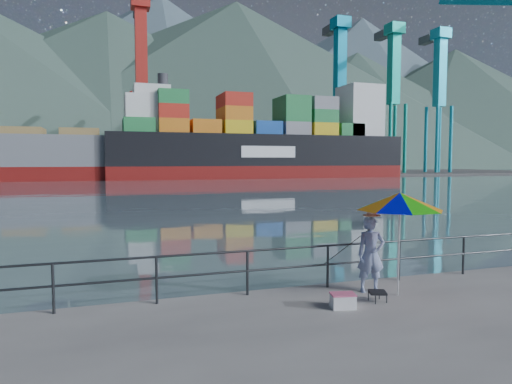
{
  "coord_description": "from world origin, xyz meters",
  "views": [
    {
      "loc": [
        -1.97,
        -7.91,
        3.02
      ],
      "look_at": [
        2.62,
        6.0,
        2.0
      ],
      "focal_mm": 32.0,
      "sensor_mm": 36.0,
      "label": 1
    }
  ],
  "objects_px": {
    "fisherman": "(371,254)",
    "container_ship": "(269,145)",
    "beach_umbrella": "(400,201)",
    "cooler_bag": "(343,301)",
    "bulk_carrier": "(54,154)"
  },
  "relations": [
    {
      "from": "fisherman",
      "to": "container_ship",
      "type": "height_order",
      "value": "container_ship"
    },
    {
      "from": "beach_umbrella",
      "to": "cooler_bag",
      "type": "distance_m",
      "value": 2.58
    },
    {
      "from": "fisherman",
      "to": "cooler_bag",
      "type": "height_order",
      "value": "fisherman"
    },
    {
      "from": "fisherman",
      "to": "container_ship",
      "type": "xyz_separation_m",
      "value": [
        23.13,
        71.03,
        5.01
      ]
    },
    {
      "from": "beach_umbrella",
      "to": "bulk_carrier",
      "type": "distance_m",
      "value": 74.26
    },
    {
      "from": "beach_umbrella",
      "to": "container_ship",
      "type": "height_order",
      "value": "container_ship"
    },
    {
      "from": "cooler_bag",
      "to": "container_ship",
      "type": "xyz_separation_m",
      "value": [
        24.31,
        71.87,
        5.74
      ]
    },
    {
      "from": "cooler_bag",
      "to": "bulk_carrier",
      "type": "relative_size",
      "value": 0.01
    },
    {
      "from": "fisherman",
      "to": "container_ship",
      "type": "distance_m",
      "value": 74.87
    },
    {
      "from": "fisherman",
      "to": "cooler_bag",
      "type": "xyz_separation_m",
      "value": [
        -1.17,
        -0.84,
        -0.73
      ]
    },
    {
      "from": "beach_umbrella",
      "to": "container_ship",
      "type": "xyz_separation_m",
      "value": [
        22.7,
        71.47,
        3.77
      ]
    },
    {
      "from": "beach_umbrella",
      "to": "cooler_bag",
      "type": "xyz_separation_m",
      "value": [
        -1.61,
        -0.4,
        -1.98
      ]
    },
    {
      "from": "fisherman",
      "to": "container_ship",
      "type": "relative_size",
      "value": 0.03
    },
    {
      "from": "bulk_carrier",
      "to": "container_ship",
      "type": "height_order",
      "value": "container_ship"
    },
    {
      "from": "cooler_bag",
      "to": "container_ship",
      "type": "bearing_deg",
      "value": 82.96
    }
  ]
}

